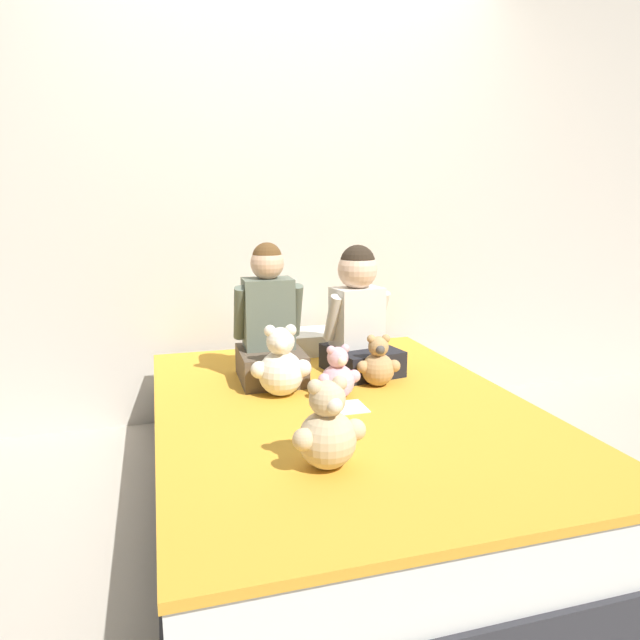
# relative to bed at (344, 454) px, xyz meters

# --- Properties ---
(ground_plane) EXTENTS (14.00, 14.00, 0.00)m
(ground_plane) POSITION_rel_bed_xyz_m (0.00, 0.00, -0.21)
(ground_plane) COLOR #B2A899
(wall_behind_bed) EXTENTS (8.00, 0.06, 2.50)m
(wall_behind_bed) POSITION_rel_bed_xyz_m (0.00, 1.14, 1.04)
(wall_behind_bed) COLOR beige
(wall_behind_bed) RESTS_ON ground_plane
(bed) EXTENTS (1.50, 2.02, 0.43)m
(bed) POSITION_rel_bed_xyz_m (0.00, 0.00, 0.00)
(bed) COLOR #2D2D33
(bed) RESTS_ON ground_plane
(child_on_left) EXTENTS (0.32, 0.35, 0.63)m
(child_on_left) POSITION_rel_bed_xyz_m (-0.22, 0.43, 0.46)
(child_on_left) COLOR brown
(child_on_left) RESTS_ON bed
(child_on_right) EXTENTS (0.35, 0.39, 0.61)m
(child_on_right) POSITION_rel_bed_xyz_m (0.22, 0.43, 0.49)
(child_on_right) COLOR black
(child_on_right) RESTS_ON bed
(teddy_bear_held_by_left_child) EXTENTS (0.25, 0.19, 0.31)m
(teddy_bear_held_by_left_child) POSITION_rel_bed_xyz_m (-0.22, 0.18, 0.34)
(teddy_bear_held_by_left_child) COLOR silver
(teddy_bear_held_by_left_child) RESTS_ON bed
(teddy_bear_held_by_right_child) EXTENTS (0.19, 0.15, 0.23)m
(teddy_bear_held_by_right_child) POSITION_rel_bed_xyz_m (0.22, 0.19, 0.31)
(teddy_bear_held_by_right_child) COLOR tan
(teddy_bear_held_by_right_child) RESTS_ON bed
(teddy_bear_between_children) EXTENTS (0.19, 0.14, 0.23)m
(teddy_bear_between_children) POSITION_rel_bed_xyz_m (0.00, 0.08, 0.31)
(teddy_bear_between_children) COLOR #DBA3B2
(teddy_bear_between_children) RESTS_ON bed
(teddy_bear_at_foot_of_bed) EXTENTS (0.24, 0.18, 0.29)m
(teddy_bear_at_foot_of_bed) POSITION_rel_bed_xyz_m (-0.23, -0.51, 0.34)
(teddy_bear_at_foot_of_bed) COLOR #D1B78E
(teddy_bear_at_foot_of_bed) RESTS_ON bed
(pillow_at_headboard) EXTENTS (0.52, 0.27, 0.11)m
(pillow_at_headboard) POSITION_rel_bed_xyz_m (0.00, 0.84, 0.27)
(pillow_at_headboard) COLOR silver
(pillow_at_headboard) RESTS_ON bed
(sign_card) EXTENTS (0.21, 0.15, 0.00)m
(sign_card) POSITION_rel_bed_xyz_m (-0.03, -0.04, 0.22)
(sign_card) COLOR white
(sign_card) RESTS_ON bed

